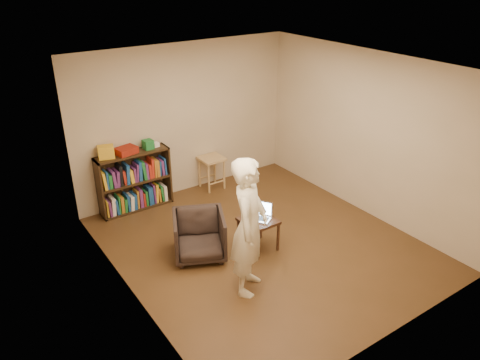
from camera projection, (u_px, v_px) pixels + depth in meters
floor at (263, 244)px, 6.87m from camera, size 4.50×4.50×0.00m
ceiling at (267, 66)px, 5.74m from camera, size 4.50×4.50×0.00m
wall_back at (185, 120)px, 7.98m from camera, size 4.00×0.00×4.00m
wall_left at (124, 203)px, 5.28m from camera, size 0.00×4.50×4.50m
wall_right at (366, 135)px, 7.33m from camera, size 0.00×4.50×4.50m
bookshelf at (135, 184)px, 7.69m from camera, size 1.20×0.30×1.00m
box_yellow at (106, 152)px, 7.20m from camera, size 0.28×0.23×0.20m
red_cloth at (126, 150)px, 7.38m from camera, size 0.36×0.30×0.11m
box_green at (148, 144)px, 7.56m from camera, size 0.16×0.16×0.15m
box_white at (156, 145)px, 7.66m from camera, size 0.10×0.10×0.07m
stool at (212, 163)px, 8.36m from camera, size 0.41×0.41×0.59m
armchair at (199, 236)px, 6.48m from camera, size 0.93×0.94×0.65m
side_table at (258, 224)px, 6.61m from camera, size 0.47×0.47×0.48m
laptop at (260, 214)px, 6.60m from camera, size 0.37×0.39×0.23m
person at (249, 227)px, 5.59m from camera, size 0.77×0.76×1.79m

